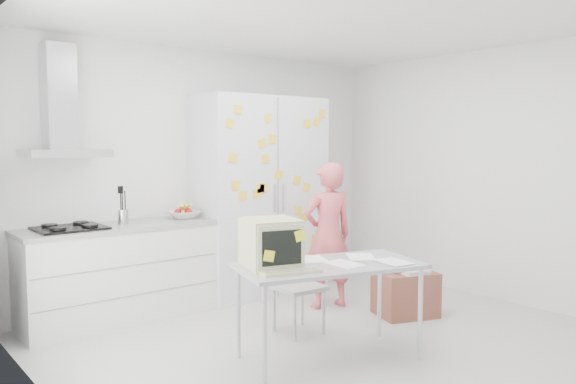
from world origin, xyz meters
TOP-DOWN VIEW (x-y plane):
  - floor at (0.00, 0.00)m, footprint 4.50×4.00m
  - walls at (0.00, 0.72)m, footprint 4.52×4.01m
  - ceiling at (0.00, 0.00)m, footprint 4.50×4.00m
  - counter_run at (-1.20, 1.70)m, footprint 1.84×0.63m
  - range_hood at (-1.65, 1.84)m, footprint 0.70×0.48m
  - tall_cabinet at (0.45, 1.67)m, footprint 1.50×0.68m
  - person at (0.63, 0.75)m, footprint 0.62×0.49m
  - desk at (-0.60, -0.17)m, footprint 1.55×1.07m
  - chair at (-0.11, 0.40)m, footprint 0.41×0.41m
  - cardboard_box at (1.03, 0.06)m, footprint 0.66×0.60m

SIDE VIEW (x-z plane):
  - floor at x=0.00m, z-range -0.02..0.00m
  - cardboard_box at x=1.03m, z-range -0.01..0.47m
  - counter_run at x=-1.20m, z-range -0.17..1.11m
  - chair at x=-0.11m, z-range 0.06..0.92m
  - person at x=0.63m, z-range 0.00..1.50m
  - desk at x=-0.60m, z-range 0.29..1.41m
  - tall_cabinet at x=0.45m, z-range 0.00..2.20m
  - walls at x=0.00m, z-range 0.00..2.70m
  - range_hood at x=-1.65m, z-range 1.45..2.46m
  - ceiling at x=0.00m, z-range 2.69..2.71m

